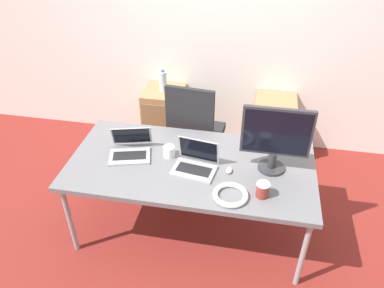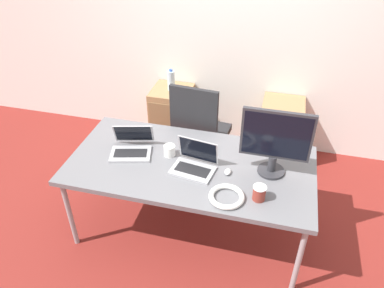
% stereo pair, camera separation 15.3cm
% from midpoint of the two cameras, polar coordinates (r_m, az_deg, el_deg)
% --- Properties ---
extents(ground_plane, '(14.00, 14.00, 0.00)m').
position_cam_midpoint_polar(ground_plane, '(3.38, -1.48, -12.48)').
color(ground_plane, maroon).
extents(wall_back, '(10.00, 0.05, 2.60)m').
position_cam_midpoint_polar(wall_back, '(3.90, 2.86, 17.37)').
color(wall_back, silver).
rests_on(wall_back, ground_plane).
extents(desk, '(1.89, 0.93, 0.71)m').
position_cam_midpoint_polar(desk, '(2.91, -1.68, -3.60)').
color(desk, slate).
rests_on(desk, ground_plane).
extents(office_chair, '(0.56, 0.58, 1.06)m').
position_cam_midpoint_polar(office_chair, '(3.69, -0.69, 0.48)').
color(office_chair, '#232326').
rests_on(office_chair, ground_plane).
extents(cabinet_left, '(0.42, 0.43, 0.67)m').
position_cam_midpoint_polar(cabinet_left, '(4.18, -5.22, 4.02)').
color(cabinet_left, '#99754C').
rests_on(cabinet_left, ground_plane).
extents(cabinet_right, '(0.42, 0.43, 0.67)m').
position_cam_midpoint_polar(cabinet_right, '(4.06, 11.09, 2.36)').
color(cabinet_right, '#99754C').
rests_on(cabinet_right, ground_plane).
extents(water_bottle, '(0.08, 0.08, 0.23)m').
position_cam_midpoint_polar(water_bottle, '(3.97, -5.55, 9.51)').
color(water_bottle, silver).
rests_on(water_bottle, cabinet_left).
extents(laptop_left, '(0.36, 0.36, 0.21)m').
position_cam_midpoint_polar(laptop_left, '(3.01, -10.81, -0.82)').
color(laptop_left, '#ADADB2').
rests_on(laptop_left, desk).
extents(laptop_right, '(0.35, 0.29, 0.22)m').
position_cam_midpoint_polar(laptop_right, '(2.81, -1.04, -3.00)').
color(laptop_right, '#ADADB2').
rests_on(laptop_right, desk).
extents(monitor, '(0.50, 0.20, 0.52)m').
position_cam_midpoint_polar(monitor, '(2.72, 11.08, 0.89)').
color(monitor, '#2D2D33').
rests_on(monitor, desk).
extents(mouse, '(0.05, 0.07, 0.03)m').
position_cam_midpoint_polar(mouse, '(2.80, 4.10, -4.05)').
color(mouse, silver).
rests_on(mouse, desk).
extents(coffee_cup_white, '(0.09, 0.09, 0.09)m').
position_cam_midpoint_polar(coffee_cup_white, '(2.95, -5.01, -1.17)').
color(coffee_cup_white, white).
rests_on(coffee_cup_white, desk).
extents(coffee_cup_brown, '(0.09, 0.09, 0.11)m').
position_cam_midpoint_polar(coffee_cup_brown, '(2.61, 9.06, -6.95)').
color(coffee_cup_brown, maroon).
rests_on(coffee_cup_brown, desk).
extents(cable_coil, '(0.25, 0.25, 0.04)m').
position_cam_midpoint_polar(cable_coil, '(2.60, 4.20, -7.77)').
color(cable_coil, white).
rests_on(cable_coil, desk).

